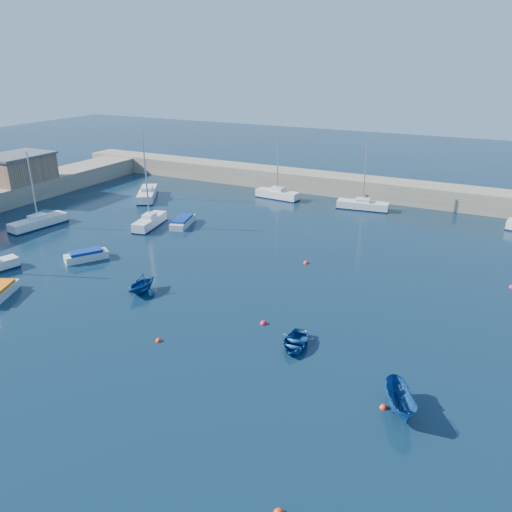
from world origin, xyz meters
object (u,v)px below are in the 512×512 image
at_px(sailboat_6, 363,205).
at_px(dinghy_right, 400,402).
at_px(motorboat_2, 183,222).
at_px(dinghy_center, 295,342).
at_px(sailboat_3, 150,222).
at_px(sailboat_5, 277,194).
at_px(brick_shed_a, 19,169).
at_px(sailboat_4, 147,194).
at_px(sailboat_2, 38,222).
at_px(motorboat_1, 86,255).
at_px(dinghy_left, 141,283).

xyz_separation_m(sailboat_6, dinghy_right, (12.50, -37.75, 0.15)).
bearing_deg(motorboat_2, dinghy_right, -51.79).
relative_size(sailboat_6, motorboat_2, 1.73).
height_order(motorboat_2, dinghy_center, motorboat_2).
height_order(sailboat_3, sailboat_5, sailboat_5).
xyz_separation_m(brick_shed_a, sailboat_4, (15.37, 7.62, -3.44)).
bearing_deg(sailboat_2, motorboat_1, -14.05).
distance_m(sailboat_4, dinghy_left, 30.00).
relative_size(brick_shed_a, sailboat_6, 0.95).
bearing_deg(sailboat_4, motorboat_2, -66.09).
height_order(sailboat_6, dinghy_left, sailboat_6).
relative_size(motorboat_1, dinghy_left, 1.31).
bearing_deg(sailboat_6, motorboat_1, 139.50).
xyz_separation_m(sailboat_6, dinghy_center, (4.78, -34.12, -0.22)).
bearing_deg(sailboat_5, sailboat_2, 145.48).
bearing_deg(sailboat_6, motorboat_2, 126.10).
height_order(sailboat_4, sailboat_6, sailboat_4).
bearing_deg(dinghy_left, sailboat_4, 130.17).
height_order(sailboat_5, dinghy_left, sailboat_5).
bearing_deg(sailboat_6, dinghy_left, 156.15).
height_order(sailboat_3, dinghy_right, sailboat_3).
relative_size(sailboat_6, dinghy_center, 2.52).
height_order(sailboat_2, sailboat_4, sailboat_4).
distance_m(brick_shed_a, sailboat_2, 14.74).
distance_m(motorboat_2, dinghy_left, 17.82).
bearing_deg(motorboat_2, sailboat_3, -159.45).
distance_m(sailboat_4, sailboat_5, 17.93).
bearing_deg(motorboat_2, dinghy_center, -55.25).
bearing_deg(dinghy_right, motorboat_2, 117.95).
bearing_deg(sailboat_5, sailboat_3, 160.63).
xyz_separation_m(sailboat_2, sailboat_6, (31.41, 23.74, -0.02)).
height_order(sailboat_3, sailboat_6, sailboat_6).
relative_size(brick_shed_a, dinghy_left, 2.54).
relative_size(sailboat_2, sailboat_6, 1.03).
bearing_deg(sailboat_2, sailboat_6, 45.48).
xyz_separation_m(brick_shed_a, motorboat_1, (24.15, -12.97, -3.64)).
distance_m(sailboat_5, dinghy_center, 37.81).
relative_size(sailboat_4, motorboat_2, 1.98).
height_order(brick_shed_a, dinghy_center, brick_shed_a).
distance_m(sailboat_2, dinghy_center, 37.65).
relative_size(sailboat_2, sailboat_3, 1.11).
distance_m(brick_shed_a, sailboat_3, 23.70).
bearing_deg(dinghy_center, sailboat_3, 139.34).
xyz_separation_m(motorboat_1, dinghy_center, (23.96, -5.33, -0.11)).
relative_size(sailboat_2, motorboat_2, 1.77).
bearing_deg(sailboat_6, sailboat_5, 84.16).
xyz_separation_m(sailboat_2, sailboat_3, (11.42, 5.80, 0.04)).
relative_size(sailboat_4, dinghy_right, 2.62).
xyz_separation_m(brick_shed_a, dinghy_left, (33.51, -16.28, -3.27)).
relative_size(sailboat_3, sailboat_5, 0.96).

